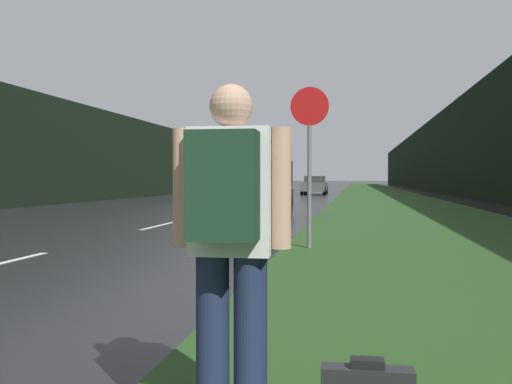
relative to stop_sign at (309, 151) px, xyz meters
name	(u,v)px	position (x,y,z in m)	size (l,w,h in m)	color
grass_verge	(381,196)	(2.54, 29.58, -1.68)	(6.00, 240.00, 0.02)	#26471E
lane_stripe_c	(163,225)	(-4.19, 4.22, -1.69)	(0.12, 3.00, 0.01)	silver
lane_stripe_d	(226,210)	(-4.19, 11.22, -1.69)	(0.12, 3.00, 0.01)	silver
lane_stripe_e	(258,202)	(-4.19, 18.22, -1.69)	(0.12, 3.00, 0.01)	silver
lane_stripe_f	(277,197)	(-4.19, 25.22, -1.69)	(0.12, 3.00, 0.01)	silver
treeline_far_side	(196,165)	(-13.92, 39.58, 0.82)	(2.00, 140.00, 5.02)	black
treeline_near_side	(447,154)	(8.54, 39.58, 1.65)	(2.00, 140.00, 6.68)	black
stop_sign	(309,151)	(0.00, 0.00, 0.00)	(0.66, 0.07, 2.77)	slate
hitchhiker_with_backpack	(230,232)	(0.20, -6.78, -0.73)	(0.58, 0.41, 1.66)	#1E2847
car_passing_near	(254,195)	(-2.32, 7.14, -0.99)	(2.05, 4.64, 1.37)	black
car_passing_far	(315,185)	(-2.32, 32.39, -0.98)	(1.85, 4.69, 1.40)	#4C514C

